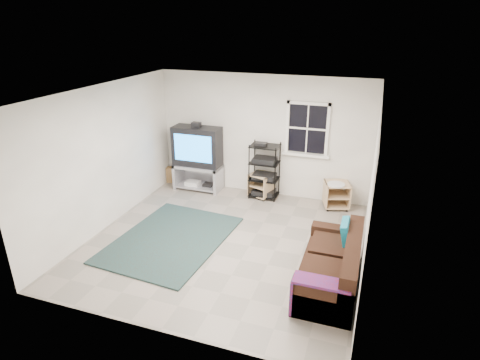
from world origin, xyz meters
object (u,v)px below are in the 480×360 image
at_px(sofa, 332,268).
at_px(side_table_right, 336,193).
at_px(av_rack, 264,174).
at_px(tv_unit, 198,153).
at_px(side_table_left, 262,184).

bearing_deg(sofa, side_table_right, 95.23).
relative_size(av_rack, side_table_right, 1.99).
xyz_separation_m(tv_unit, sofa, (3.32, -2.65, -0.56)).
bearing_deg(av_rack, side_table_left, 148.32).
bearing_deg(tv_unit, av_rack, 1.69).
height_order(av_rack, side_table_left, av_rack).
xyz_separation_m(tv_unit, side_table_left, (1.48, 0.08, -0.57)).
bearing_deg(av_rack, tv_unit, -178.31).
bearing_deg(side_table_left, av_rack, -31.68).
distance_m(av_rack, sofa, 3.24).
bearing_deg(tv_unit, side_table_right, 0.83).
distance_m(side_table_left, sofa, 3.29).
relative_size(tv_unit, side_table_left, 2.77).
relative_size(av_rack, side_table_left, 2.16).
relative_size(tv_unit, side_table_right, 2.55).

